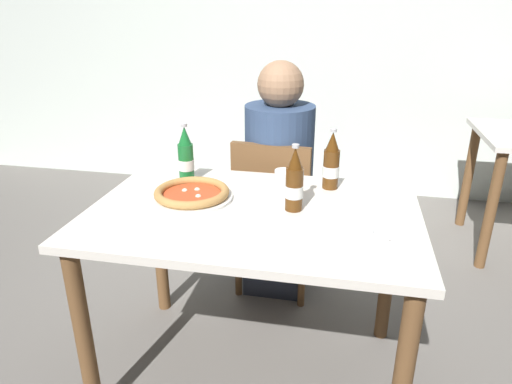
{
  "coord_description": "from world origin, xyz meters",
  "views": [
    {
      "loc": [
        0.32,
        -1.49,
        1.44
      ],
      "look_at": [
        0.0,
        0.05,
        0.8
      ],
      "focal_mm": 32.16,
      "sensor_mm": 36.0,
      "label": 1
    }
  ],
  "objects_px": {
    "diner_seated": "(279,187)",
    "beer_bottle_right": "(186,157)",
    "chair_behind_table": "(275,209)",
    "napkin_with_cutlery": "(379,227)",
    "pizza_margherita_near": "(192,194)",
    "beer_bottle_center": "(294,183)",
    "dining_table_main": "(253,237)",
    "paper_cup": "(284,182)",
    "beer_bottle_left": "(331,164)"
  },
  "relations": [
    {
      "from": "diner_seated",
      "to": "paper_cup",
      "type": "distance_m",
      "value": 0.53
    },
    {
      "from": "dining_table_main",
      "to": "beer_bottle_left",
      "type": "height_order",
      "value": "beer_bottle_left"
    },
    {
      "from": "pizza_margherita_near",
      "to": "napkin_with_cutlery",
      "type": "distance_m",
      "value": 0.71
    },
    {
      "from": "pizza_margherita_near",
      "to": "beer_bottle_center",
      "type": "xyz_separation_m",
      "value": [
        0.4,
        -0.02,
        0.08
      ]
    },
    {
      "from": "chair_behind_table",
      "to": "napkin_with_cutlery",
      "type": "relative_size",
      "value": 4.47
    },
    {
      "from": "dining_table_main",
      "to": "chair_behind_table",
      "type": "relative_size",
      "value": 1.41
    },
    {
      "from": "beer_bottle_right",
      "to": "napkin_with_cutlery",
      "type": "height_order",
      "value": "beer_bottle_right"
    },
    {
      "from": "dining_table_main",
      "to": "beer_bottle_center",
      "type": "relative_size",
      "value": 4.86
    },
    {
      "from": "dining_table_main",
      "to": "beer_bottle_right",
      "type": "bearing_deg",
      "value": 144.85
    },
    {
      "from": "paper_cup",
      "to": "diner_seated",
      "type": "bearing_deg",
      "value": 100.84
    },
    {
      "from": "pizza_margherita_near",
      "to": "beer_bottle_left",
      "type": "relative_size",
      "value": 1.26
    },
    {
      "from": "pizza_margherita_near",
      "to": "beer_bottle_left",
      "type": "height_order",
      "value": "beer_bottle_left"
    },
    {
      "from": "beer_bottle_right",
      "to": "napkin_with_cutlery",
      "type": "relative_size",
      "value": 1.3
    },
    {
      "from": "beer_bottle_center",
      "to": "beer_bottle_right",
      "type": "relative_size",
      "value": 1.0
    },
    {
      "from": "dining_table_main",
      "to": "beer_bottle_left",
      "type": "relative_size",
      "value": 4.86
    },
    {
      "from": "beer_bottle_center",
      "to": "napkin_with_cutlery",
      "type": "distance_m",
      "value": 0.33
    },
    {
      "from": "dining_table_main",
      "to": "pizza_margherita_near",
      "type": "distance_m",
      "value": 0.29
    },
    {
      "from": "pizza_margherita_near",
      "to": "chair_behind_table",
      "type": "bearing_deg",
      "value": 66.93
    },
    {
      "from": "beer_bottle_center",
      "to": "diner_seated",
      "type": "bearing_deg",
      "value": 103.57
    },
    {
      "from": "dining_table_main",
      "to": "napkin_with_cutlery",
      "type": "xyz_separation_m",
      "value": [
        0.45,
        -0.06,
        0.12
      ]
    },
    {
      "from": "dining_table_main",
      "to": "beer_bottle_center",
      "type": "distance_m",
      "value": 0.26
    },
    {
      "from": "napkin_with_cutlery",
      "to": "dining_table_main",
      "type": "bearing_deg",
      "value": 172.91
    },
    {
      "from": "pizza_margherita_near",
      "to": "beer_bottle_left",
      "type": "bearing_deg",
      "value": 23.58
    },
    {
      "from": "beer_bottle_right",
      "to": "paper_cup",
      "type": "bearing_deg",
      "value": -7.19
    },
    {
      "from": "chair_behind_table",
      "to": "paper_cup",
      "type": "xyz_separation_m",
      "value": [
        0.1,
        -0.43,
        0.32
      ]
    },
    {
      "from": "dining_table_main",
      "to": "pizza_margherita_near",
      "type": "relative_size",
      "value": 3.84
    },
    {
      "from": "beer_bottle_right",
      "to": "beer_bottle_center",
      "type": "bearing_deg",
      "value": -23.06
    },
    {
      "from": "diner_seated",
      "to": "beer_bottle_left",
      "type": "relative_size",
      "value": 4.89
    },
    {
      "from": "diner_seated",
      "to": "napkin_with_cutlery",
      "type": "height_order",
      "value": "diner_seated"
    },
    {
      "from": "napkin_with_cutlery",
      "to": "beer_bottle_left",
      "type": "bearing_deg",
      "value": 118.92
    },
    {
      "from": "diner_seated",
      "to": "pizza_margherita_near",
      "type": "relative_size",
      "value": 3.87
    },
    {
      "from": "beer_bottle_center",
      "to": "paper_cup",
      "type": "xyz_separation_m",
      "value": [
        -0.06,
        0.15,
        -0.06
      ]
    },
    {
      "from": "diner_seated",
      "to": "beer_bottle_center",
      "type": "relative_size",
      "value": 4.89
    },
    {
      "from": "pizza_margherita_near",
      "to": "beer_bottle_center",
      "type": "bearing_deg",
      "value": -2.73
    },
    {
      "from": "chair_behind_table",
      "to": "beer_bottle_center",
      "type": "distance_m",
      "value": 0.7
    },
    {
      "from": "napkin_with_cutlery",
      "to": "paper_cup",
      "type": "bearing_deg",
      "value": 146.41
    },
    {
      "from": "diner_seated",
      "to": "beer_bottle_right",
      "type": "bearing_deg",
      "value": -128.06
    },
    {
      "from": "pizza_margherita_near",
      "to": "beer_bottle_center",
      "type": "height_order",
      "value": "beer_bottle_center"
    },
    {
      "from": "beer_bottle_right",
      "to": "paper_cup",
      "type": "distance_m",
      "value": 0.43
    },
    {
      "from": "beer_bottle_right",
      "to": "pizza_margherita_near",
      "type": "bearing_deg",
      "value": -65.21
    },
    {
      "from": "beer_bottle_right",
      "to": "paper_cup",
      "type": "xyz_separation_m",
      "value": [
        0.42,
        -0.05,
        -0.06
      ]
    },
    {
      "from": "dining_table_main",
      "to": "pizza_margherita_near",
      "type": "xyz_separation_m",
      "value": [
        -0.25,
        0.05,
        0.14
      ]
    },
    {
      "from": "diner_seated",
      "to": "beer_bottle_left",
      "type": "height_order",
      "value": "diner_seated"
    },
    {
      "from": "beer_bottle_center",
      "to": "beer_bottle_right",
      "type": "bearing_deg",
      "value": 156.94
    },
    {
      "from": "chair_behind_table",
      "to": "napkin_with_cutlery",
      "type": "bearing_deg",
      "value": 130.09
    },
    {
      "from": "beer_bottle_left",
      "to": "beer_bottle_right",
      "type": "bearing_deg",
      "value": -176.36
    },
    {
      "from": "chair_behind_table",
      "to": "paper_cup",
      "type": "relative_size",
      "value": 8.95
    },
    {
      "from": "beer_bottle_left",
      "to": "paper_cup",
      "type": "height_order",
      "value": "beer_bottle_left"
    },
    {
      "from": "chair_behind_table",
      "to": "beer_bottle_right",
      "type": "bearing_deg",
      "value": 54.43
    },
    {
      "from": "dining_table_main",
      "to": "diner_seated",
      "type": "bearing_deg",
      "value": 90.66
    }
  ]
}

